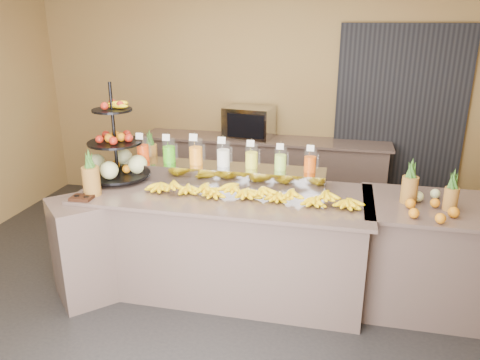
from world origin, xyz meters
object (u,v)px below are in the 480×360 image
(banana_heap, at_px, (249,190))
(oven_warmer, at_px, (249,122))
(fruit_stand, at_px, (120,155))
(condiment_caddy, at_px, (82,198))
(pitcher_tray, at_px, (224,174))
(right_fruit_pile, at_px, (428,202))

(banana_heap, height_order, oven_warmer, oven_warmer)
(fruit_stand, relative_size, condiment_caddy, 5.11)
(pitcher_tray, distance_m, banana_heap, 0.46)
(banana_heap, distance_m, right_fruit_pile, 1.42)
(right_fruit_pile, bearing_deg, fruit_stand, 176.31)
(pitcher_tray, distance_m, right_fruit_pile, 1.76)
(banana_heap, distance_m, fruit_stand, 1.28)
(fruit_stand, bearing_deg, right_fruit_pile, -7.42)
(banana_heap, relative_size, oven_warmer, 3.14)
(oven_warmer, bearing_deg, right_fruit_pile, -39.25)
(condiment_caddy, height_order, oven_warmer, oven_warmer)
(fruit_stand, xyz_separation_m, condiment_caddy, (-0.09, -0.56, -0.21))
(fruit_stand, distance_m, right_fruit_pile, 2.68)
(right_fruit_pile, bearing_deg, banana_heap, -178.44)
(fruit_stand, bearing_deg, pitcher_tray, 4.33)
(pitcher_tray, distance_m, oven_warmer, 1.68)
(fruit_stand, xyz_separation_m, right_fruit_pile, (2.67, -0.17, -0.16))
(fruit_stand, distance_m, condiment_caddy, 0.61)
(condiment_caddy, bearing_deg, right_fruit_pile, 7.98)
(condiment_caddy, xyz_separation_m, right_fruit_pile, (2.76, 0.39, 0.06))
(condiment_caddy, bearing_deg, fruit_stand, 80.86)
(banana_heap, height_order, fruit_stand, fruit_stand)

